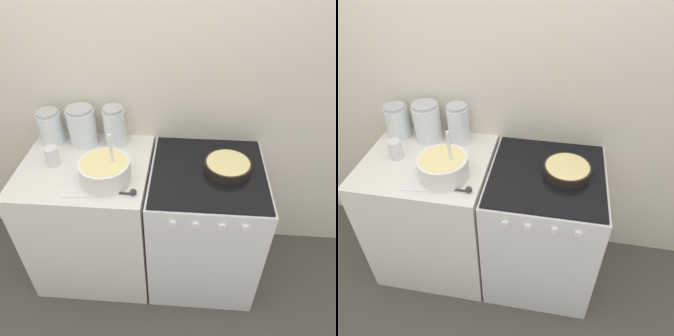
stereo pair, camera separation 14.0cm
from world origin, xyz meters
TOP-DOWN VIEW (x-y plane):
  - ground_plane at (0.00, 0.00)m, footprint 12.00×12.00m
  - wall_back at (0.00, 0.69)m, footprint 4.50×0.05m
  - countertop_cabinet at (-0.37, 0.33)m, footprint 0.75×0.67m
  - stove at (0.35, 0.33)m, footprint 0.67×0.68m
  - mixing_bowl at (-0.21, 0.21)m, footprint 0.28×0.28m
  - baking_pan at (0.45, 0.35)m, footprint 0.26×0.26m
  - storage_jar_left at (-0.63, 0.56)m, footprint 0.15×0.15m
  - storage_jar_middle at (-0.43, 0.56)m, footprint 0.17×0.17m
  - storage_jar_right at (-0.23, 0.56)m, footprint 0.13×0.13m
  - tin_can at (-0.55, 0.33)m, footprint 0.08×0.08m
  - recipe_page at (-0.34, 0.18)m, footprint 0.20×0.26m
  - measuring_spoon at (-0.06, 0.11)m, footprint 0.12×0.04m

SIDE VIEW (x-z plane):
  - ground_plane at x=0.00m, z-range 0.00..0.00m
  - stove at x=0.35m, z-range 0.00..0.91m
  - countertop_cabinet at x=-0.37m, z-range 0.00..0.91m
  - recipe_page at x=-0.34m, z-range 0.91..0.91m
  - measuring_spoon at x=-0.06m, z-range 0.90..0.94m
  - baking_pan at x=0.45m, z-range 0.91..0.96m
  - tin_can at x=-0.55m, z-range 0.91..1.02m
  - mixing_bowl at x=-0.21m, z-range 0.83..1.13m
  - storage_jar_left at x=-0.63m, z-range 0.89..1.10m
  - storage_jar_middle at x=-0.43m, z-range 0.89..1.13m
  - storage_jar_right at x=-0.23m, z-range 0.89..1.14m
  - wall_back at x=0.00m, z-range 0.00..2.40m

